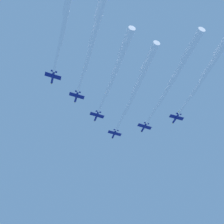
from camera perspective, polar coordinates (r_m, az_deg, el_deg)
jet_lead at (r=177.13m, az=4.64°, el=5.30°), size 74.25×32.01×3.90m
jet_port_inner at (r=169.40m, az=0.98°, el=8.11°), size 65.38×29.72×3.88m
jet_starboard_inner at (r=172.77m, az=11.10°, el=6.93°), size 74.08×33.18×3.90m
jet_port_mid at (r=156.55m, az=-2.91°, el=13.68°), size 70.84×30.14×3.93m
jet_starboard_mid at (r=173.93m, az=16.38°, el=7.69°), size 66.99×28.85×3.81m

